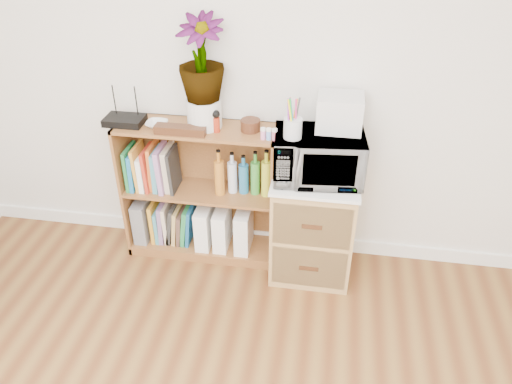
# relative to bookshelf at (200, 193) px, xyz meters

# --- Properties ---
(skirting_board) EXTENTS (4.00, 0.02, 0.10)m
(skirting_board) POSITION_rel_bookshelf_xyz_m (0.35, 0.14, -0.42)
(skirting_board) COLOR white
(skirting_board) RESTS_ON ground
(bookshelf) EXTENTS (1.00, 0.30, 0.95)m
(bookshelf) POSITION_rel_bookshelf_xyz_m (0.00, 0.00, 0.00)
(bookshelf) COLOR brown
(bookshelf) RESTS_ON ground
(wicker_unit) EXTENTS (0.50, 0.45, 0.70)m
(wicker_unit) POSITION_rel_bookshelf_xyz_m (0.75, -0.08, -0.12)
(wicker_unit) COLOR #9E7542
(wicker_unit) RESTS_ON ground
(microwave) EXTENTS (0.55, 0.40, 0.28)m
(microwave) POSITION_rel_bookshelf_xyz_m (0.75, -0.08, 0.39)
(microwave) COLOR white
(microwave) RESTS_ON wicker_unit
(pen_cup) EXTENTS (0.10, 0.10, 0.11)m
(pen_cup) POSITION_rel_bookshelf_xyz_m (0.60, -0.15, 0.59)
(pen_cup) COLOR silver
(pen_cup) RESTS_ON microwave
(small_appliance) EXTENTS (0.26, 0.21, 0.20)m
(small_appliance) POSITION_rel_bookshelf_xyz_m (0.85, 0.00, 0.63)
(small_appliance) COLOR silver
(small_appliance) RESTS_ON microwave
(router) EXTENTS (0.24, 0.16, 0.04)m
(router) POSITION_rel_bookshelf_xyz_m (-0.44, -0.02, 0.50)
(router) COLOR black
(router) RESTS_ON bookshelf
(white_bowl) EXTENTS (0.13, 0.13, 0.03)m
(white_bowl) POSITION_rel_bookshelf_xyz_m (-0.23, -0.03, 0.49)
(white_bowl) COLOR silver
(white_bowl) RESTS_ON bookshelf
(plant_pot) EXTENTS (0.21, 0.21, 0.18)m
(plant_pot) POSITION_rel_bookshelf_xyz_m (0.05, 0.02, 0.56)
(plant_pot) COLOR silver
(plant_pot) RESTS_ON bookshelf
(potted_plant) EXTENTS (0.27, 0.27, 0.49)m
(potted_plant) POSITION_rel_bookshelf_xyz_m (0.05, 0.02, 0.89)
(potted_plant) COLOR #28662E
(potted_plant) RESTS_ON plant_pot
(trinket_box) EXTENTS (0.31, 0.08, 0.05)m
(trinket_box) POSITION_rel_bookshelf_xyz_m (-0.06, -0.10, 0.50)
(trinket_box) COLOR #38210F
(trinket_box) RESTS_ON bookshelf
(kokeshi_doll) EXTENTS (0.04, 0.04, 0.09)m
(kokeshi_doll) POSITION_rel_bookshelf_xyz_m (0.14, -0.04, 0.52)
(kokeshi_doll) COLOR #A72A14
(kokeshi_doll) RESTS_ON bookshelf
(wooden_bowl) EXTENTS (0.12, 0.12, 0.07)m
(wooden_bowl) POSITION_rel_bookshelf_xyz_m (0.34, 0.01, 0.51)
(wooden_bowl) COLOR #3A1E0F
(wooden_bowl) RESTS_ON bookshelf
(paint_jars) EXTENTS (0.12, 0.04, 0.06)m
(paint_jars) POSITION_rel_bookshelf_xyz_m (0.46, -0.09, 0.51)
(paint_jars) COLOR pink
(paint_jars) RESTS_ON bookshelf
(file_box) EXTENTS (0.09, 0.24, 0.30)m
(file_box) POSITION_rel_bookshelf_xyz_m (-0.42, 0.00, -0.25)
(file_box) COLOR slate
(file_box) RESTS_ON bookshelf
(magazine_holder_left) EXTENTS (0.09, 0.24, 0.30)m
(magazine_holder_left) POSITION_rel_bookshelf_xyz_m (0.02, -0.01, -0.26)
(magazine_holder_left) COLOR white
(magazine_holder_left) RESTS_ON bookshelf
(magazine_holder_mid) EXTENTS (0.09, 0.23, 0.29)m
(magazine_holder_mid) POSITION_rel_bookshelf_xyz_m (0.14, -0.01, -0.26)
(magazine_holder_mid) COLOR white
(magazine_holder_mid) RESTS_ON bookshelf
(magazine_holder_right) EXTENTS (0.10, 0.24, 0.30)m
(magazine_holder_right) POSITION_rel_bookshelf_xyz_m (0.29, -0.01, -0.25)
(magazine_holder_right) COLOR white
(magazine_holder_right) RESTS_ON bookshelf
(cookbooks) EXTENTS (0.31, 0.20, 0.30)m
(cookbooks) POSITION_rel_bookshelf_xyz_m (-0.30, 0.00, 0.16)
(cookbooks) COLOR #20783B
(cookbooks) RESTS_ON bookshelf
(liquor_bottles) EXTENTS (0.43, 0.07, 0.31)m
(liquor_bottles) POSITION_rel_bookshelf_xyz_m (0.33, 0.00, 0.17)
(liquor_bottles) COLOR #BB7023
(liquor_bottles) RESTS_ON bookshelf
(lower_books) EXTENTS (0.29, 0.19, 0.30)m
(lower_books) POSITION_rel_bookshelf_xyz_m (-0.21, 0.00, -0.27)
(lower_books) COLOR gold
(lower_books) RESTS_ON bookshelf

